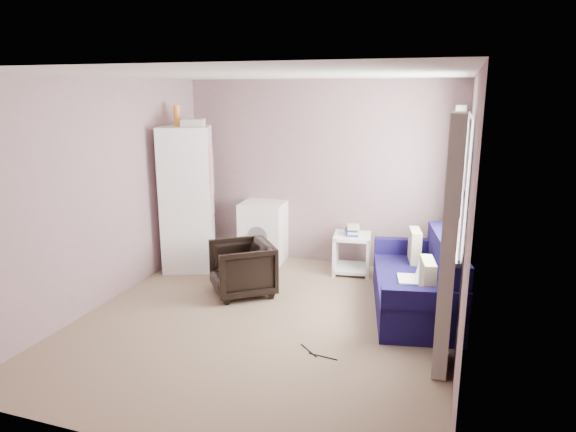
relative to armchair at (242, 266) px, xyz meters
name	(u,v)px	position (x,y,z in m)	size (l,w,h in m)	color
room	(266,205)	(0.54, -0.60, 0.90)	(3.84, 4.24, 2.54)	#90775E
armchair	(242,266)	(0.00, 0.00, 0.00)	(0.68, 0.63, 0.70)	black
fridge	(187,198)	(-1.07, 0.66, 0.62)	(0.86, 0.85, 2.17)	white
washing_machine	(264,230)	(-0.21, 1.26, 0.09)	(0.63, 0.64, 0.84)	white
side_table	(352,251)	(1.08, 1.13, -0.04)	(0.53, 0.53, 0.64)	white
sofa	(420,285)	(2.02, 0.19, -0.06)	(1.15, 1.92, 0.80)	#16114E
window_dressing	(453,217)	(2.31, 0.09, 0.76)	(0.17, 2.62, 2.18)	white
floor_cables	(316,353)	(1.21, -1.11, -0.34)	(0.40, 0.20, 0.01)	black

